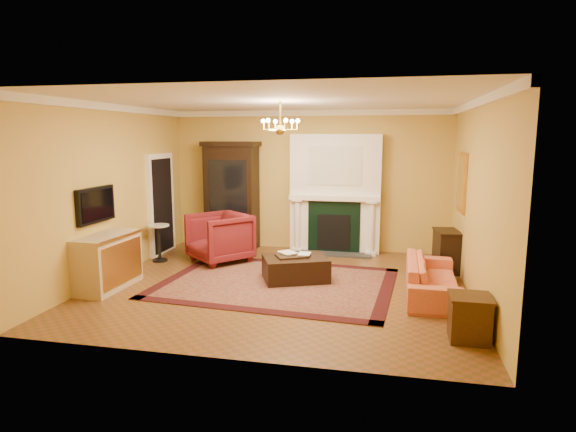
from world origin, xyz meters
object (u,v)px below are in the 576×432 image
(commode, at_px, (107,262))
(end_table, at_px, (469,319))
(leather_ottoman, at_px, (295,268))
(pedestal_table, at_px, (159,240))
(console_table, at_px, (446,252))
(wingback_armchair, at_px, (219,235))
(coral_sofa, at_px, (433,272))
(china_cabinet, at_px, (232,198))

(commode, xyz_separation_m, end_table, (5.45, -0.92, -0.18))
(commode, xyz_separation_m, leather_ottoman, (2.92, 1.05, -0.23))
(pedestal_table, distance_m, console_table, 5.50)
(pedestal_table, relative_size, leather_ottoman, 0.69)
(wingback_armchair, height_order, commode, wingback_armchair)
(console_table, xyz_separation_m, leather_ottoman, (-2.59, -1.14, -0.15))
(wingback_armchair, bearing_deg, end_table, 6.37)
(coral_sofa, relative_size, leather_ottoman, 1.84)
(wingback_armchair, bearing_deg, commode, -80.71)
(console_table, height_order, leather_ottoman, console_table)
(china_cabinet, relative_size, end_table, 4.22)
(leather_ottoman, bearing_deg, end_table, -60.62)
(china_cabinet, height_order, end_table, china_cabinet)
(leather_ottoman, bearing_deg, pedestal_table, 143.40)
(wingback_armchair, distance_m, console_table, 4.31)
(commode, distance_m, end_table, 5.53)
(coral_sofa, bearing_deg, leather_ottoman, 82.55)
(china_cabinet, bearing_deg, end_table, -38.92)
(wingback_armchair, relative_size, end_table, 2.00)
(china_cabinet, height_order, commode, china_cabinet)
(coral_sofa, bearing_deg, commode, 99.09)
(china_cabinet, xyz_separation_m, pedestal_table, (-1.03, -1.46, -0.69))
(china_cabinet, xyz_separation_m, commode, (-1.06, -3.22, -0.68))
(china_cabinet, height_order, leather_ottoman, china_cabinet)
(commode, relative_size, end_table, 2.24)
(pedestal_table, relative_size, commode, 0.62)
(wingback_armchair, xyz_separation_m, console_table, (4.30, 0.21, -0.16))
(coral_sofa, height_order, end_table, coral_sofa)
(coral_sofa, bearing_deg, wingback_armchair, 73.37)
(end_table, bearing_deg, commode, 170.39)
(end_table, xyz_separation_m, console_table, (0.06, 3.11, 0.10))
(pedestal_table, bearing_deg, end_table, -26.34)
(console_table, bearing_deg, commode, -165.58)
(pedestal_table, xyz_separation_m, coral_sofa, (5.12, -1.05, -0.05))
(wingback_armchair, bearing_deg, console_table, 43.59)
(coral_sofa, bearing_deg, pedestal_table, 79.64)
(wingback_armchair, bearing_deg, pedestal_table, -128.80)
(end_table, bearing_deg, pedestal_table, 153.66)
(pedestal_table, relative_size, coral_sofa, 0.38)
(china_cabinet, height_order, coral_sofa, china_cabinet)
(wingback_armchair, xyz_separation_m, coral_sofa, (3.94, -1.27, -0.15))
(commode, height_order, coral_sofa, commode)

